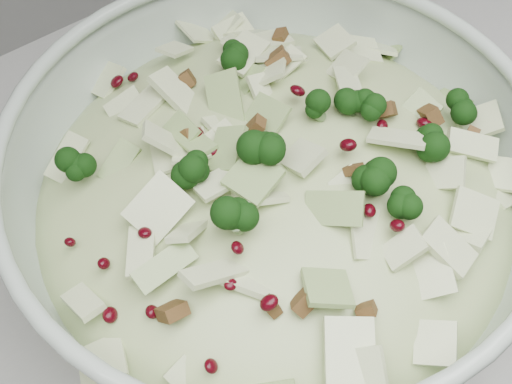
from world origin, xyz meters
The scene contains 2 objects.
mixing_bowl centered at (-0.65, 1.60, 0.98)m, with size 0.44×0.44×0.16m.
salad centered at (-0.65, 1.60, 1.01)m, with size 0.39×0.39×0.16m.
Camera 1 is at (-0.85, 1.36, 1.42)m, focal length 50.00 mm.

